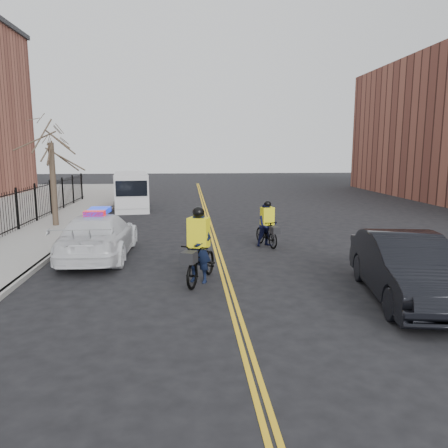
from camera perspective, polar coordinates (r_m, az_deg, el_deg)
ground at (r=12.42m, az=0.52°, el=-8.22°), size 120.00×120.00×0.00m
center_line_left at (r=20.16m, az=-1.77°, el=-1.21°), size 0.10×60.00×0.01m
center_line_right at (r=20.16m, az=-1.32°, el=-1.21°), size 0.10×60.00×0.01m
sidewalk at (r=21.12m, az=-22.32°, el=-1.25°), size 3.00×60.00×0.15m
curb at (r=20.71m, az=-18.37°, el=-1.22°), size 0.20×60.00×0.15m
iron_fence at (r=21.48m, az=-26.30°, el=1.15°), size 0.12×28.00×2.00m
street_tree at (r=22.72m, az=-21.61°, el=8.31°), size 3.20×3.20×4.80m
police_cruiser at (r=16.13m, az=-16.02°, el=-1.46°), size 2.25×5.49×1.75m
dark_sedan at (r=12.10m, az=22.78°, el=-5.30°), size 2.53×5.35×1.69m
cargo_van at (r=28.88m, az=-11.99°, el=4.16°), size 2.72×5.76×2.32m
cyclist_near at (r=12.69m, az=-3.33°, el=-4.21°), size 1.54×2.40×2.22m
cyclist_far at (r=17.42m, az=5.67°, el=-0.57°), size 1.02×1.89×1.84m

